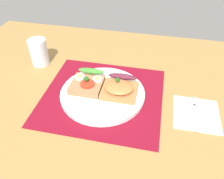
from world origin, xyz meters
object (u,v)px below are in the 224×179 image
(plate, at_px, (103,94))
(sandwich_salmon, at_px, (120,88))
(fork, at_px, (195,112))
(drinking_glass, at_px, (39,52))
(napkin, at_px, (196,114))
(sandwich_egg_tomato, at_px, (88,83))

(plate, bearing_deg, sandwich_salmon, 10.81)
(plate, bearing_deg, fork, -3.76)
(plate, distance_m, drinking_glass, 0.30)
(plate, distance_m, napkin, 0.28)
(sandwich_egg_tomato, distance_m, fork, 0.33)
(plate, bearing_deg, napkin, -4.15)
(plate, height_order, drinking_glass, drinking_glass)
(napkin, distance_m, fork, 0.01)
(fork, bearing_deg, plate, 176.24)
(sandwich_salmon, bearing_deg, plate, -169.19)
(drinking_glass, bearing_deg, napkin, -15.31)
(drinking_glass, bearing_deg, plate, -25.85)
(drinking_glass, bearing_deg, fork, -15.22)
(sandwich_salmon, xyz_separation_m, napkin, (0.23, -0.03, -0.03))
(fork, height_order, drinking_glass, drinking_glass)
(sandwich_egg_tomato, xyz_separation_m, drinking_glass, (-0.22, 0.11, 0.02))
(napkin, bearing_deg, drinking_glass, 164.69)
(sandwich_egg_tomato, height_order, drinking_glass, drinking_glass)
(fork, bearing_deg, sandwich_salmon, 172.90)
(plate, distance_m, fork, 0.28)
(plate, height_order, sandwich_salmon, sandwich_salmon)
(fork, bearing_deg, drinking_glass, 164.78)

